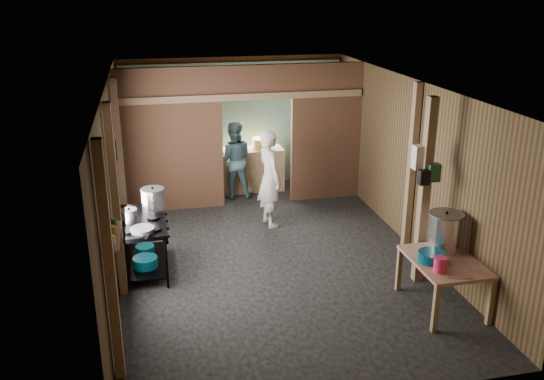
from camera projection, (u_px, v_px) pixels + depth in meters
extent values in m
cube|color=black|center=(269.00, 252.00, 9.00)|extent=(4.50, 7.00, 0.00)
cube|color=#2B2A29|center=(269.00, 85.00, 8.13)|extent=(4.50, 7.00, 0.00)
cube|color=brown|center=(233.00, 122.00, 11.78)|extent=(4.50, 0.00, 2.60)
cube|color=brown|center=(349.00, 286.00, 5.34)|extent=(4.50, 0.00, 2.60)
cube|color=brown|center=(112.00, 183.00, 8.10)|extent=(0.00, 7.00, 2.60)
cube|color=brown|center=(410.00, 163.00, 9.02)|extent=(0.00, 7.00, 2.60)
cube|color=#523520|center=(171.00, 141.00, 10.32)|extent=(1.85, 0.10, 2.60)
cube|color=#523520|center=(326.00, 133.00, 10.90)|extent=(1.35, 0.10, 2.60)
cube|color=#523520|center=(257.00, 82.00, 10.30)|extent=(1.30, 0.10, 0.60)
cube|color=#86BFB8|center=(234.00, 125.00, 11.74)|extent=(4.40, 0.06, 2.50)
cube|color=tan|center=(253.00, 169.00, 11.63)|extent=(1.20, 0.50, 0.85)
cylinder|color=silver|center=(245.00, 93.00, 11.54)|extent=(0.20, 0.03, 0.20)
cube|color=tan|center=(109.00, 266.00, 5.73)|extent=(0.10, 0.12, 2.60)
cube|color=tan|center=(116.00, 203.00, 7.38)|extent=(0.10, 0.12, 2.60)
cube|color=tan|center=(120.00, 159.00, 9.22)|extent=(0.10, 0.12, 2.60)
cube|color=tan|center=(411.00, 167.00, 8.82)|extent=(0.10, 0.12, 2.60)
cube|color=tan|center=(424.00, 193.00, 7.74)|extent=(0.12, 0.12, 2.60)
cube|color=tan|center=(244.00, 97.00, 10.29)|extent=(4.40, 0.12, 0.12)
cylinder|color=slate|center=(114.00, 152.00, 8.36)|extent=(0.03, 0.34, 0.34)
cylinder|color=black|center=(116.00, 151.00, 8.77)|extent=(0.03, 0.30, 0.30)
cube|color=tan|center=(114.00, 236.00, 6.16)|extent=(0.14, 0.80, 0.03)
cylinder|color=silver|center=(112.00, 240.00, 5.91)|extent=(0.07, 0.07, 0.10)
cylinder|color=#B58032|center=(113.00, 231.00, 6.14)|extent=(0.08, 0.08, 0.10)
cylinder|color=#214E33|center=(114.00, 223.00, 6.34)|extent=(0.06, 0.06, 0.10)
cube|color=silver|center=(421.00, 157.00, 7.64)|extent=(0.22, 0.15, 0.32)
cube|color=#214E33|center=(433.00, 172.00, 7.60)|extent=(0.16, 0.12, 0.24)
cube|color=black|center=(424.00, 177.00, 7.57)|extent=(0.14, 0.10, 0.20)
cylinder|color=#054656|center=(145.00, 262.00, 8.18)|extent=(0.35, 0.35, 0.14)
cylinder|color=#054656|center=(145.00, 249.00, 8.61)|extent=(0.28, 0.28, 0.11)
cylinder|color=#054656|center=(432.00, 257.00, 7.22)|extent=(0.42, 0.42, 0.13)
cylinder|color=#E32864|center=(440.00, 264.00, 6.96)|extent=(0.19, 0.19, 0.19)
cube|color=silver|center=(460.00, 278.00, 6.81)|extent=(0.29, 0.14, 0.01)
cylinder|color=#B58032|center=(262.00, 143.00, 11.49)|extent=(0.38, 0.38, 0.21)
cylinder|color=red|center=(235.00, 147.00, 11.39)|extent=(0.12, 0.12, 0.14)
imported|color=beige|center=(270.00, 178.00, 9.78)|extent=(0.50, 0.67, 1.67)
imported|color=slate|center=(234.00, 160.00, 11.12)|extent=(0.81, 0.67, 1.51)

